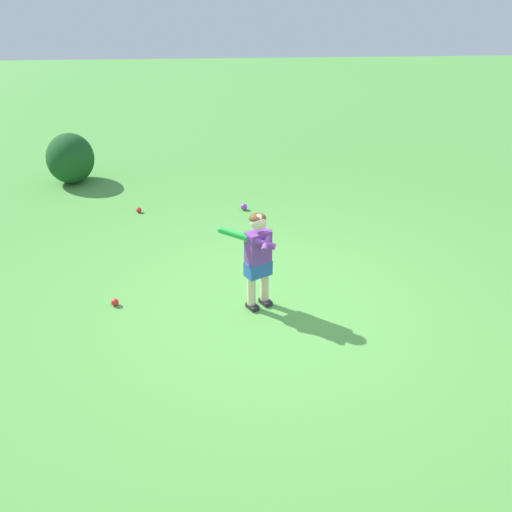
{
  "coord_description": "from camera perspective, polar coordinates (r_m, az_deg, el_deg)",
  "views": [
    {
      "loc": [
        -0.54,
        -4.96,
        3.18
      ],
      "look_at": [
        -0.16,
        0.3,
        0.45
      ],
      "focal_mm": 38.02,
      "sensor_mm": 36.0,
      "label": 1
    }
  ],
  "objects": [
    {
      "name": "play_ball_center_lawn",
      "position": [
        8.31,
        -1.28,
        5.2
      ],
      "size": [
        0.1,
        0.1,
        0.1
      ],
      "primitive_type": "sphere",
      "color": "purple",
      "rests_on": "ground"
    },
    {
      "name": "play_ball_by_bucket",
      "position": [
        6.08,
        -14.63,
        -4.73
      ],
      "size": [
        0.08,
        0.08,
        0.08
      ],
      "primitive_type": "sphere",
      "color": "red",
      "rests_on": "ground"
    },
    {
      "name": "child_batter",
      "position": [
        5.58,
        0.13,
        0.39
      ],
      "size": [
        0.59,
        0.36,
        1.08
      ],
      "color": "#232328",
      "rests_on": "ground"
    },
    {
      "name": "shrub_right_background",
      "position": [
        9.9,
        -18.94,
        9.7
      ],
      "size": [
        0.78,
        0.92,
        0.85
      ],
      "primitive_type": "ellipsoid",
      "color": "#194C1E",
      "rests_on": "ground"
    },
    {
      "name": "play_ball_behind_batter",
      "position": [
        8.4,
        -12.22,
        4.75
      ],
      "size": [
        0.08,
        0.08,
        0.08
      ],
      "primitive_type": "sphere",
      "color": "red",
      "rests_on": "ground"
    },
    {
      "name": "ground_plane",
      "position": [
        5.92,
        1.77,
        -5.17
      ],
      "size": [
        40.0,
        40.0,
        0.0
      ],
      "primitive_type": "plane",
      "color": "#519942"
    }
  ]
}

